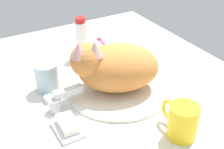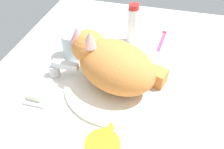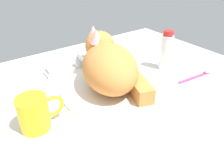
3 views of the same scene
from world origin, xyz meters
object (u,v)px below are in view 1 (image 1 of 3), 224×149
at_px(cat, 113,66).
at_px(soap_bar, 68,124).
at_px(coffee_mug, 182,121).
at_px(toothpaste_bottle, 82,38).
at_px(toothbrush, 104,43).
at_px(faucet, 59,102).
at_px(rinse_cup, 47,77).

bearing_deg(cat, soap_bar, 117.34).
bearing_deg(coffee_mug, toothpaste_bottle, 3.51).
height_order(toothpaste_bottle, toothbrush, toothpaste_bottle).
xyz_separation_m(cat, coffee_mug, (-0.25, -0.05, -0.04)).
xyz_separation_m(faucet, rinse_cup, (0.11, -0.01, 0.02)).
bearing_deg(soap_bar, cat, -62.66).
relative_size(cat, soap_bar, 4.23).
xyz_separation_m(toothpaste_bottle, toothbrush, (0.04, -0.11, -0.06)).
height_order(coffee_mug, toothbrush, coffee_mug).
bearing_deg(coffee_mug, cat, 10.25).
height_order(soap_bar, toothbrush, soap_bar).
bearing_deg(cat, toothpaste_bottle, -3.47).
xyz_separation_m(coffee_mug, toothbrush, (0.54, -0.08, -0.04)).
distance_m(coffee_mug, soap_bar, 0.28).
bearing_deg(toothbrush, cat, 156.18).
bearing_deg(cat, rinse_cup, 58.47).
bearing_deg(rinse_cup, coffee_mug, -148.87).
bearing_deg(rinse_cup, toothpaste_bottle, -52.21).
bearing_deg(rinse_cup, soap_bar, 174.04).
relative_size(faucet, coffee_mug, 1.10).
bearing_deg(toothpaste_bottle, coffee_mug, -176.49).
height_order(coffee_mug, toothpaste_bottle, toothpaste_bottle).
bearing_deg(toothpaste_bottle, toothbrush, -69.76).
xyz_separation_m(rinse_cup, toothbrush, (0.18, -0.30, -0.04)).
height_order(faucet, cat, cat).
distance_m(cat, coffee_mug, 0.26).
height_order(faucet, coffee_mug, coffee_mug).
bearing_deg(faucet, toothbrush, -45.93).
relative_size(toothpaste_bottle, toothbrush, 0.98).
bearing_deg(toothbrush, toothpaste_bottle, 110.24).
distance_m(cat, rinse_cup, 0.20).
distance_m(faucet, toothbrush, 0.42).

